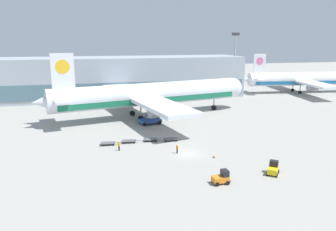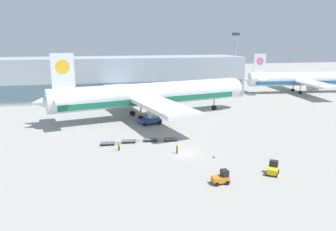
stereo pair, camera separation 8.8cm
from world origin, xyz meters
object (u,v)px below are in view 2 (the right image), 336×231
at_px(light_mast, 235,59).
at_px(baggage_tug_foreground, 273,169).
at_px(traffic_cone_near, 214,156).
at_px(baggage_dolly_trail, 171,139).
at_px(airplane_main, 148,95).
at_px(scissor_lift_loader, 150,116).
at_px(airplane_distant, 305,79).
at_px(baggage_dolly_third, 151,139).
at_px(ground_crew_far, 119,145).
at_px(baggage_dolly_lead, 108,143).
at_px(baggage_dolly_second, 129,141).
at_px(baggage_tug_mid, 221,178).
at_px(ground_crew_near, 177,148).

distance_m(light_mast, baggage_tug_foreground, 73.47).
bearing_deg(traffic_cone_near, light_mast, 63.25).
bearing_deg(baggage_dolly_trail, light_mast, 58.61).
relative_size(airplane_main, baggage_tug_foreground, 20.55).
bearing_deg(traffic_cone_near, scissor_lift_loader, 105.06).
bearing_deg(scissor_lift_loader, light_mast, 30.08).
bearing_deg(airplane_distant, baggage_dolly_third, -138.72).
relative_size(baggage_tug_foreground, ground_crew_far, 1.59).
distance_m(airplane_main, baggage_tug_foreground, 43.50).
distance_m(airplane_main, ground_crew_far, 27.60).
bearing_deg(baggage_dolly_lead, baggage_dolly_third, 8.31).
bearing_deg(baggage_dolly_second, airplane_distant, 37.79).
xyz_separation_m(light_mast, baggage_tug_foreground, (-23.88, -68.42, -12.09)).
bearing_deg(baggage_tug_mid, ground_crew_near, 99.23).
relative_size(scissor_lift_loader, baggage_dolly_third, 1.53).
bearing_deg(baggage_tug_mid, scissor_lift_loader, 93.50).
bearing_deg(baggage_dolly_trail, baggage_tug_foreground, -55.67).
height_order(airplane_main, baggage_dolly_lead, airplane_main).
relative_size(baggage_dolly_second, baggage_dolly_trail, 1.00).
bearing_deg(baggage_dolly_second, airplane_main, 74.94).
xyz_separation_m(airplane_main, scissor_lift_loader, (-0.91, -7.27, -3.86)).
bearing_deg(scissor_lift_loader, airplane_distant, 14.41).
distance_m(airplane_distant, traffic_cone_near, 83.78).
bearing_deg(baggage_tug_foreground, airplane_distant, 1.44).
relative_size(airplane_main, ground_crew_far, 32.67).
height_order(baggage_dolly_lead, baggage_dolly_third, same).
bearing_deg(ground_crew_far, airplane_main, 113.37).
relative_size(airplane_distant, baggage_tug_foreground, 18.07).
relative_size(airplane_main, traffic_cone_near, 88.92).
bearing_deg(light_mast, baggage_dolly_trail, -125.91).
bearing_deg(baggage_dolly_second, baggage_tug_mid, -59.28).
distance_m(ground_crew_near, ground_crew_far, 10.79).
bearing_deg(baggage_dolly_trail, ground_crew_near, -90.08).
relative_size(light_mast, ground_crew_near, 13.02).
bearing_deg(baggage_tug_foreground, baggage_dolly_trail, 69.11).
distance_m(baggage_dolly_third, ground_crew_near, 8.89).
distance_m(airplane_main, baggage_dolly_third, 21.93).
height_order(airplane_main, baggage_dolly_third, airplane_main).
xyz_separation_m(airplane_main, traffic_cone_near, (5.95, -32.78, -5.53)).
bearing_deg(scissor_lift_loader, traffic_cone_near, -87.64).
bearing_deg(airplane_distant, baggage_dolly_trail, -136.70).
bearing_deg(ground_crew_near, light_mast, 128.70).
xyz_separation_m(baggage_tug_mid, ground_crew_far, (-13.06, 17.52, 0.16)).
xyz_separation_m(ground_crew_near, ground_crew_far, (-10.07, 3.87, 0.03)).
height_order(baggage_dolly_trail, ground_crew_far, ground_crew_far).
height_order(baggage_dolly_second, traffic_cone_near, traffic_cone_near).
xyz_separation_m(airplane_distant, ground_crew_near, (-64.76, -55.70, -4.07)).
xyz_separation_m(baggage_tug_foreground, ground_crew_far, (-22.01, 16.13, 0.16)).
distance_m(scissor_lift_loader, baggage_dolly_third, 14.01).
bearing_deg(baggage_dolly_lead, ground_crew_far, -59.50).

